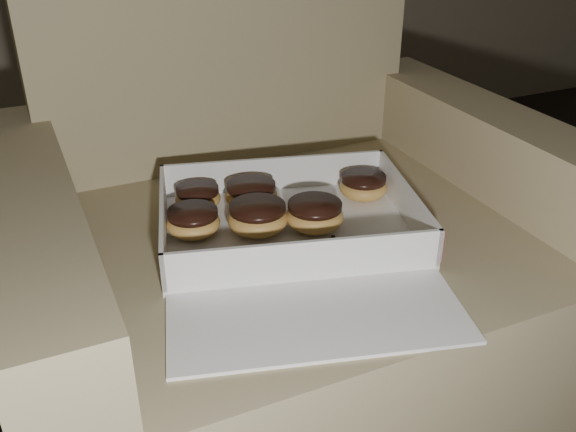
{
  "coord_description": "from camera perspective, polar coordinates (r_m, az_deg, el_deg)",
  "views": [
    {
      "loc": [
        -0.61,
        0.17,
        0.89
      ],
      "look_at": [
        -0.27,
        0.94,
        0.43
      ],
      "focal_mm": 40.0,
      "sensor_mm": 36.0,
      "label": 1
    }
  ],
  "objects": [
    {
      "name": "armchair",
      "position": [
        1.1,
        -0.55,
        -4.93
      ],
      "size": [
        0.86,
        0.72,
        0.9
      ],
      "color": "#8E805B",
      "rests_on": "floor"
    },
    {
      "name": "bakery_box",
      "position": [
        0.94,
        0.59,
        -1.93
      ],
      "size": [
        0.47,
        0.52,
        0.06
      ],
      "rotation": [
        0.0,
        0.0,
        -0.26
      ],
      "color": "white",
      "rests_on": "armchair"
    },
    {
      "name": "donut_a",
      "position": [
        0.96,
        -8.43,
        -0.48
      ],
      "size": [
        0.08,
        0.08,
        0.04
      ],
      "color": "gold",
      "rests_on": "bakery_box"
    },
    {
      "name": "donut_b",
      "position": [
        1.02,
        -3.28,
        1.93
      ],
      "size": [
        0.08,
        0.08,
        0.04
      ],
      "color": "gold",
      "rests_on": "bakery_box"
    },
    {
      "name": "donut_c",
      "position": [
        1.03,
        -8.02,
        1.68
      ],
      "size": [
        0.07,
        0.07,
        0.04
      ],
      "color": "gold",
      "rests_on": "bakery_box"
    },
    {
      "name": "donut_d",
      "position": [
        0.96,
        2.39,
        0.11
      ],
      "size": [
        0.09,
        0.09,
        0.04
      ],
      "color": "gold",
      "rests_on": "bakery_box"
    },
    {
      "name": "donut_e",
      "position": [
        0.95,
        -2.72,
        -0.11
      ],
      "size": [
        0.09,
        0.09,
        0.05
      ],
      "color": "gold",
      "rests_on": "bakery_box"
    },
    {
      "name": "donut_f",
      "position": [
        1.06,
        6.7,
        2.68
      ],
      "size": [
        0.08,
        0.08,
        0.04
      ],
      "color": "gold",
      "rests_on": "bakery_box"
    },
    {
      "name": "crumb_a",
      "position": [
        0.91,
        -9.55,
        -3.7
      ],
      "size": [
        0.01,
        0.01,
        0.0
      ],
      "primitive_type": "ellipsoid",
      "color": "black",
      "rests_on": "bakery_box"
    },
    {
      "name": "crumb_b",
      "position": [
        0.95,
        11.12,
        -2.46
      ],
      "size": [
        0.01,
        0.01,
        0.0
      ],
      "primitive_type": "ellipsoid",
      "color": "black",
      "rests_on": "bakery_box"
    },
    {
      "name": "crumb_c",
      "position": [
        0.95,
        4.03,
        -1.84
      ],
      "size": [
        0.01,
        0.01,
        0.0
      ],
      "primitive_type": "ellipsoid",
      "color": "black",
      "rests_on": "bakery_box"
    }
  ]
}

